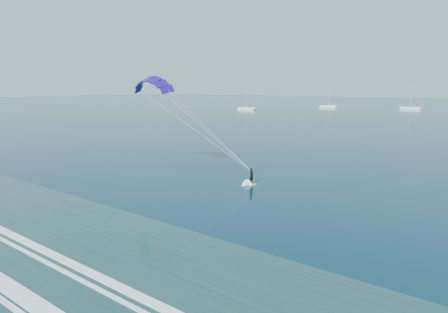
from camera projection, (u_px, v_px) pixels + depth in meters
kitesurfer_rig at (195, 121)px, 50.44m from camera, size 19.74×5.00×14.10m
sailboat_0 at (247, 108)px, 203.70m from camera, size 9.82×2.40×13.20m
sailboat_1 at (328, 106)px, 224.13m from camera, size 9.41×2.40×12.82m
sailboat_2 at (410, 108)px, 207.64m from camera, size 9.65×2.40×12.89m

